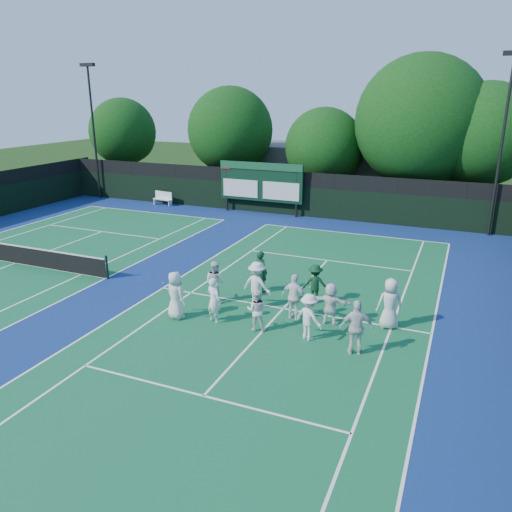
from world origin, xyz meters
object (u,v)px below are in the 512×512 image
at_px(bench, 163,198).
at_px(coach_left, 261,271).
at_px(tennis_net, 15,254).
at_px(scoreboard, 261,182).

xyz_separation_m(bench, coach_left, (13.32, -13.04, 0.34)).
bearing_deg(tennis_net, bench, 93.24).
bearing_deg(bench, scoreboard, 1.56).
bearing_deg(coach_left, bench, -22.92).
height_order(tennis_net, coach_left, coach_left).
relative_size(bench, coach_left, 0.92).
bearing_deg(coach_left, tennis_net, 27.57).
relative_size(scoreboard, bench, 3.65).
distance_m(tennis_net, coach_left, 12.58).
height_order(scoreboard, tennis_net, scoreboard).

